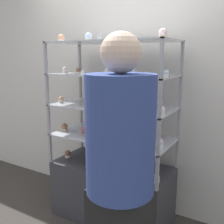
% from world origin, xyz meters
% --- Properties ---
extents(ground_plane, '(20.00, 20.00, 0.00)m').
position_xyz_m(ground_plane, '(0.00, 0.00, 0.00)').
color(ground_plane, '#38332D').
extents(back_wall, '(8.00, 0.05, 2.60)m').
position_xyz_m(back_wall, '(0.00, 0.41, 1.30)').
color(back_wall, silver).
rests_on(back_wall, ground_plane).
extents(display_base, '(1.15, 0.54, 0.57)m').
position_xyz_m(display_base, '(0.00, 0.00, 0.29)').
color(display_base, '#333338').
rests_on(display_base, ground_plane).
extents(display_riser_lower, '(1.15, 0.54, 0.29)m').
position_xyz_m(display_riser_lower, '(0.00, 0.00, 0.85)').
color(display_riser_lower, '#99999E').
rests_on(display_riser_lower, display_base).
extents(display_riser_middle, '(1.15, 0.54, 0.29)m').
position_xyz_m(display_riser_middle, '(0.00, 0.00, 1.14)').
color(display_riser_middle, '#99999E').
rests_on(display_riser_middle, display_riser_lower).
extents(display_riser_upper, '(1.15, 0.54, 0.29)m').
position_xyz_m(display_riser_upper, '(0.00, 0.00, 1.43)').
color(display_riser_upper, '#99999E').
rests_on(display_riser_upper, display_riser_middle).
extents(display_riser_top, '(1.15, 0.54, 0.29)m').
position_xyz_m(display_riser_top, '(0.00, 0.00, 1.73)').
color(display_riser_top, '#99999E').
rests_on(display_riser_top, display_riser_upper).
extents(layer_cake_centerpiece, '(0.21, 0.21, 0.12)m').
position_xyz_m(layer_cake_centerpiece, '(-0.02, 0.01, 0.63)').
color(layer_cake_centerpiece, brown).
rests_on(layer_cake_centerpiece, display_base).
extents(sheet_cake_frosted, '(0.24, 0.14, 0.07)m').
position_xyz_m(sheet_cake_frosted, '(-0.20, 0.01, 0.90)').
color(sheet_cake_frosted, '#C66660').
rests_on(sheet_cake_frosted, display_riser_lower).
extents(cupcake_0, '(0.06, 0.06, 0.08)m').
position_xyz_m(cupcake_0, '(-0.50, -0.07, 0.61)').
color(cupcake_0, beige).
rests_on(cupcake_0, display_base).
extents(cupcake_1, '(0.06, 0.06, 0.08)m').
position_xyz_m(cupcake_1, '(0.51, -0.13, 0.61)').
color(cupcake_1, beige).
rests_on(cupcake_1, display_base).
extents(price_tag_0, '(0.04, 0.00, 0.04)m').
position_xyz_m(price_tag_0, '(0.22, -0.25, 0.60)').
color(price_tag_0, white).
rests_on(price_tag_0, display_base).
extents(cupcake_2, '(0.07, 0.07, 0.08)m').
position_xyz_m(cupcake_2, '(-0.50, -0.10, 0.90)').
color(cupcake_2, '#CCB28C').
rests_on(cupcake_2, display_riser_lower).
extents(cupcake_3, '(0.07, 0.07, 0.08)m').
position_xyz_m(cupcake_3, '(-0.00, -0.14, 0.90)').
color(cupcake_3, white).
rests_on(cupcake_3, display_riser_lower).
extents(cupcake_4, '(0.07, 0.07, 0.08)m').
position_xyz_m(cupcake_4, '(0.50, -0.07, 0.90)').
color(cupcake_4, white).
rests_on(cupcake_4, display_riser_lower).
extents(price_tag_1, '(0.04, 0.00, 0.04)m').
position_xyz_m(price_tag_1, '(-0.03, -0.25, 0.89)').
color(price_tag_1, white).
rests_on(price_tag_1, display_riser_lower).
extents(cupcake_5, '(0.05, 0.05, 0.07)m').
position_xyz_m(cupcake_5, '(-0.52, -0.11, 1.19)').
color(cupcake_5, white).
rests_on(cupcake_5, display_riser_middle).
extents(cupcake_6, '(0.05, 0.05, 0.07)m').
position_xyz_m(cupcake_6, '(-0.17, -0.11, 1.19)').
color(cupcake_6, beige).
rests_on(cupcake_6, display_riser_middle).
extents(cupcake_7, '(0.05, 0.05, 0.07)m').
position_xyz_m(cupcake_7, '(0.16, -0.10, 1.19)').
color(cupcake_7, '#CCB28C').
rests_on(cupcake_7, display_riser_middle).
extents(cupcake_8, '(0.05, 0.05, 0.07)m').
position_xyz_m(cupcake_8, '(0.53, -0.12, 1.19)').
color(cupcake_8, beige).
rests_on(cupcake_8, display_riser_middle).
extents(price_tag_2, '(0.04, 0.00, 0.04)m').
position_xyz_m(price_tag_2, '(0.25, -0.25, 1.18)').
color(price_tag_2, white).
rests_on(price_tag_2, display_riser_middle).
extents(cupcake_9, '(0.05, 0.05, 0.06)m').
position_xyz_m(cupcake_9, '(-0.50, -0.06, 1.48)').
color(cupcake_9, white).
rests_on(cupcake_9, display_riser_upper).
extents(cupcake_10, '(0.05, 0.05, 0.06)m').
position_xyz_m(cupcake_10, '(-0.27, -0.14, 1.48)').
color(cupcake_10, beige).
rests_on(cupcake_10, display_riser_upper).
extents(cupcake_11, '(0.05, 0.05, 0.06)m').
position_xyz_m(cupcake_11, '(0.01, -0.11, 1.48)').
color(cupcake_11, beige).
rests_on(cupcake_11, display_riser_upper).
extents(cupcake_12, '(0.05, 0.05, 0.06)m').
position_xyz_m(cupcake_12, '(0.26, -0.07, 1.48)').
color(cupcake_12, beige).
rests_on(cupcake_12, display_riser_upper).
extents(cupcake_13, '(0.05, 0.05, 0.06)m').
position_xyz_m(cupcake_13, '(0.53, -0.07, 1.48)').
color(cupcake_13, white).
rests_on(cupcake_13, display_riser_upper).
extents(price_tag_3, '(0.04, 0.00, 0.04)m').
position_xyz_m(price_tag_3, '(-0.15, -0.25, 1.47)').
color(price_tag_3, white).
rests_on(price_tag_3, display_riser_upper).
extents(cupcake_14, '(0.06, 0.06, 0.07)m').
position_xyz_m(cupcake_14, '(-0.51, -0.10, 1.78)').
color(cupcake_14, white).
rests_on(cupcake_14, display_riser_top).
extents(cupcake_15, '(0.06, 0.06, 0.07)m').
position_xyz_m(cupcake_15, '(-0.18, -0.11, 1.78)').
color(cupcake_15, beige).
rests_on(cupcake_15, display_riser_top).
extents(cupcake_16, '(0.06, 0.06, 0.07)m').
position_xyz_m(cupcake_16, '(0.16, -0.05, 1.78)').
color(cupcake_16, white).
rests_on(cupcake_16, display_riser_top).
extents(cupcake_17, '(0.06, 0.06, 0.07)m').
position_xyz_m(cupcake_17, '(0.51, -0.12, 1.78)').
color(cupcake_17, '#CCB28C').
rests_on(cupcake_17, display_riser_top).
extents(price_tag_4, '(0.04, 0.00, 0.04)m').
position_xyz_m(price_tag_4, '(0.03, -0.25, 1.77)').
color(price_tag_4, white).
rests_on(price_tag_4, display_riser_top).
extents(customer_figure, '(0.41, 0.41, 1.74)m').
position_xyz_m(customer_figure, '(0.52, -0.79, 0.93)').
color(customer_figure, black).
rests_on(customer_figure, ground_plane).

